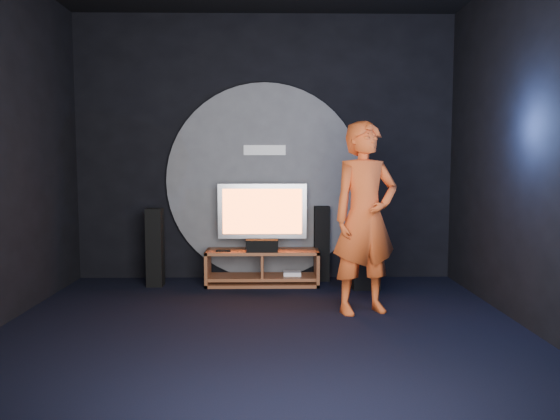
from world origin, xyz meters
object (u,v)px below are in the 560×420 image
object	(u,v)px
tower_speaker_right	(322,243)
player	(365,218)
tower_speaker_left	(155,247)
tv	(262,214)
subwoofer	(365,274)
media_console	(263,270)

from	to	relation	value
tower_speaker_right	player	distance (m)	1.65
tower_speaker_left	tower_speaker_right	distance (m)	2.15
tv	subwoofer	distance (m)	1.50
subwoofer	player	size ratio (longest dim) A/B	0.18
tower_speaker_left	subwoofer	distance (m)	2.66
tv	tower_speaker_left	distance (m)	1.42
subwoofer	player	distance (m)	1.37
media_console	subwoofer	distance (m)	1.29
tv	tower_speaker_right	size ratio (longest dim) A/B	1.15
subwoofer	tower_speaker_right	bearing A→B (deg)	137.64
tv	tower_speaker_right	bearing A→B (deg)	14.11
media_console	tv	xyz separation A→B (m)	(-0.01, 0.07, 0.71)
tower_speaker_right	player	xyz separation A→B (m)	(0.30, -1.55, 0.50)
tv	player	bearing A→B (deg)	-51.27
tv	subwoofer	xyz separation A→B (m)	(1.28, -0.26, -0.73)
media_console	tower_speaker_right	xyz separation A→B (m)	(0.77, 0.26, 0.30)
tower_speaker_right	tower_speaker_left	bearing A→B (deg)	-172.17
tower_speaker_right	subwoofer	xyz separation A→B (m)	(0.50, -0.46, -0.31)
tower_speaker_left	subwoofer	size ratio (longest dim) A/B	2.71
media_console	tower_speaker_right	size ratio (longest dim) A/B	1.45
tv	tower_speaker_right	distance (m)	0.91
media_console	tv	size ratio (longest dim) A/B	1.27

